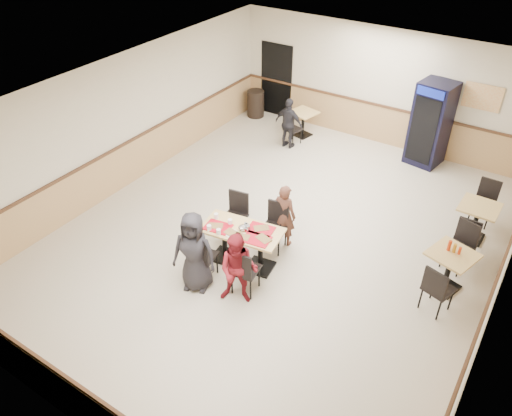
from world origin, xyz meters
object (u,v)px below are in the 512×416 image
Objects in this scene: diner_woman_left at (194,252)px; lone_diner at (289,124)px; side_table_far at (477,217)px; trash_bin at (256,104)px; back_table at (303,120)px; main_table at (242,241)px; side_table_near at (450,265)px; pepsi_cooler at (431,124)px; diner_woman_right at (239,270)px; diner_man_opposite at (284,215)px.

lone_diner is at bearing 82.96° from diner_woman_left.
trash_bin is (-6.80, 2.47, -0.13)m from side_table_far.
back_table is 1.80m from trash_bin.
main_table is 1.01× the size of diner_woman_left.
pepsi_cooler reaches higher than side_table_near.
main_table is 2.00× the size of back_table.
diner_woman_right is at bearing -126.62° from side_table_far.
side_table_near is 1.17× the size of side_table_far.
pepsi_cooler reaches higher than side_table_far.
pepsi_cooler is at bearing -157.76° from lone_diner.
side_table_near is at bearing 12.39° from diner_woman_left.
side_table_near reaches higher than back_table.
lone_diner is (-1.25, 5.41, -0.11)m from diner_woman_left.
trash_bin is at bearing 94.65° from diner_woman_left.
lone_diner reaches higher than side_table_far.
diner_woman_left is 5.56m from lone_diner.
diner_woman_left is 2.03m from diner_man_opposite.
diner_woman_left reaches higher than diner_woman_right.
back_table is at bearing 81.35° from diner_woman_left.
diner_man_opposite is 1.71× the size of side_table_far.
pepsi_cooler is at bearing 65.03° from main_table.
side_table_far is at bearing -45.39° from pepsi_cooler.
diner_man_opposite is 0.99× the size of lone_diner.
pepsi_cooler reaches higher than lone_diner.
side_table_near is 6.29m from back_table.
diner_woman_left is at bearing 166.53° from diner_woman_right.
back_table is (-1.59, 5.25, -0.06)m from main_table.
back_table is at bearing 142.39° from side_table_near.
main_table is at bearing -59.10° from trash_bin.
lone_diner is at bearing 89.42° from diner_woman_right.
back_table is at bearing 98.18° from main_table.
back_table is (-2.08, 6.08, -0.23)m from diner_woman_right.
diner_woman_right is 1.79× the size of trash_bin.
pepsi_cooler is (3.24, 1.18, 0.37)m from lone_diner.
main_table is at bearing -97.23° from pepsi_cooler.
diner_man_opposite is at bearing -65.91° from back_table.
side_table_near is 1.72m from side_table_far.
diner_woman_left is at bearing -117.90° from main_table.
trash_bin is (-5.01, -0.04, -0.65)m from pepsi_cooler.
pepsi_cooler reaches higher than diner_woman_left.
side_table_near is 7.94m from trash_bin.
trash_bin is at bearing 160.05° from side_table_far.
diner_man_opposite is 1.69× the size of back_table.
diner_woman_right is at bearing -71.08° from back_table.
pepsi_cooler reaches higher than trash_bin.
main_table is 4.66m from side_table_far.
pepsi_cooler reaches higher than back_table.
main_table reaches higher than side_table_far.
diner_man_opposite is (-0.16, 1.79, -0.03)m from diner_woman_right.
side_table_near is 1.16× the size of trash_bin.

